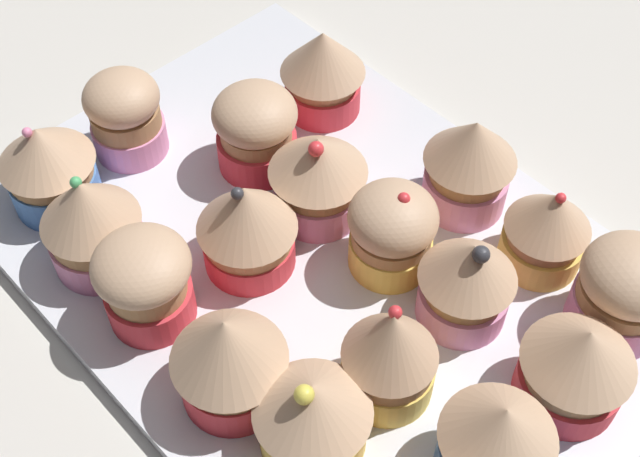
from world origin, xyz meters
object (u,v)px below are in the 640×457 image
at_px(cupcake_14, 577,364).
at_px(cupcake_18, 625,290).
at_px(cupcake_3, 229,357).
at_px(cupcake_12, 392,230).
at_px(cupcake_0, 48,165).
at_px(cupcake_15, 323,69).
at_px(baking_tray, 320,262).
at_px(cupcake_10, 256,129).
at_px(cupcake_2, 145,280).
at_px(cupcake_6, 125,114).
at_px(cupcake_17, 547,228).
at_px(cupcake_16, 469,162).
at_px(cupcake_7, 247,224).
at_px(cupcake_9, 496,440).
at_px(cupcake_1, 91,222).
at_px(cupcake_13, 467,280).
at_px(cupcake_4, 313,412).
at_px(cupcake_8, 390,353).
at_px(cupcake_11, 318,174).

height_order(cupcake_14, cupcake_18, cupcake_18).
bearing_deg(cupcake_3, cupcake_12, 91.58).
bearing_deg(cupcake_0, cupcake_15, 73.86).
xyz_separation_m(baking_tray, cupcake_10, (-0.09, 0.03, 0.04)).
height_order(cupcake_2, cupcake_6, same).
bearing_deg(cupcake_17, cupcake_2, -123.51).
relative_size(cupcake_2, cupcake_6, 1.01).
bearing_deg(cupcake_16, cupcake_6, -145.54).
relative_size(cupcake_6, cupcake_16, 0.88).
bearing_deg(cupcake_12, cupcake_3, -88.42).
relative_size(cupcake_3, cupcake_16, 0.98).
relative_size(cupcake_7, cupcake_9, 1.06).
xyz_separation_m(cupcake_10, cupcake_12, (0.13, 0.00, -0.00)).
bearing_deg(cupcake_1, cupcake_18, 38.18).
xyz_separation_m(cupcake_1, cupcake_10, (0.00, 0.13, -0.00)).
bearing_deg(cupcake_0, cupcake_3, -1.83).
bearing_deg(cupcake_13, cupcake_12, -176.40).
xyz_separation_m(cupcake_9, cupcake_16, (-0.14, 0.14, 0.00)).
distance_m(cupcake_2, cupcake_4, 0.13).
xyz_separation_m(cupcake_10, cupcake_16, (0.13, 0.08, 0.01)).
xyz_separation_m(cupcake_17, cupcake_18, (0.06, -0.01, 0.00)).
relative_size(cupcake_8, cupcake_14, 1.16).
bearing_deg(cupcake_7, cupcake_9, 0.59).
height_order(cupcake_9, cupcake_12, cupcake_9).
distance_m(cupcake_4, cupcake_11, 0.17).
height_order(cupcake_1, cupcake_17, cupcake_1).
bearing_deg(cupcake_4, baking_tray, 135.05).
height_order(cupcake_6, cupcake_13, cupcake_13).
distance_m(cupcake_13, cupcake_18, 0.09).
distance_m(cupcake_7, cupcake_10, 0.09).
bearing_deg(cupcake_17, cupcake_6, -153.10).
bearing_deg(baking_tray, cupcake_6, -169.19).
xyz_separation_m(baking_tray, cupcake_16, (0.03, 0.11, 0.05)).
height_order(cupcake_7, cupcake_12, cupcake_7).
bearing_deg(cupcake_8, cupcake_1, -160.64).
bearing_deg(cupcake_10, cupcake_3, -45.07).
bearing_deg(cupcake_1, baking_tray, 47.33).
xyz_separation_m(cupcake_15, cupcake_18, (0.27, -0.00, -0.00)).
height_order(cupcake_15, cupcake_16, cupcake_16).
bearing_deg(cupcake_4, cupcake_9, 36.35).
bearing_deg(cupcake_8, cupcake_7, 179.15).
xyz_separation_m(cupcake_3, cupcake_8, (0.06, 0.07, -0.00)).
bearing_deg(cupcake_17, cupcake_3, -106.62).
relative_size(cupcake_6, cupcake_7, 0.89).
bearing_deg(cupcake_18, cupcake_9, -85.89).
xyz_separation_m(cupcake_0, cupcake_1, (0.06, -0.01, 0.00)).
bearing_deg(cupcake_6, cupcake_1, -46.69).
bearing_deg(cupcake_10, cupcake_6, -142.20).
distance_m(cupcake_3, cupcake_15, 0.25).
height_order(cupcake_2, cupcake_11, cupcake_11).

